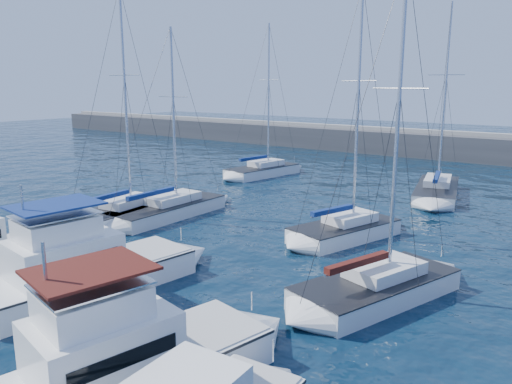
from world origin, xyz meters
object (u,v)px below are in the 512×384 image
Objects in this scene: motor_yacht_port_inner at (81,270)px; sailboat_mid_c at (345,230)px; sailboat_mid_d at (377,287)px; sailboat_back_a at (263,170)px; sailboat_mid_b at (168,210)px; sailboat_mid_a at (124,213)px; sailboat_back_b at (437,190)px; motor_yacht_stbd_inner at (124,362)px.

sailboat_mid_c reaches higher than motor_yacht_port_inner.
sailboat_back_a is at bearing 152.62° from sailboat_mid_d.
sailboat_back_a is at bearing 102.70° from sailboat_mid_b.
motor_yacht_port_inner is 0.67× the size of sailboat_mid_d.
sailboat_mid_b is 0.87× the size of sailboat_back_a.
sailboat_back_b reaches higher than sailboat_mid_a.
sailboat_mid_d is at bearing -14.33° from sailboat_mid_b.
sailboat_back_b is at bearing 52.82° from sailboat_mid_b.
sailboat_mid_c is at bearing -106.77° from sailboat_back_b.
sailboat_back_b is at bearing 103.30° from motor_yacht_stbd_inner.
sailboat_back_a is (-21.69, 21.21, 0.01)m from sailboat_mid_d.
motor_yacht_stbd_inner is 0.67× the size of sailboat_mid_b.
motor_yacht_port_inner is 15.51m from sailboat_mid_c.
sailboat_mid_d is (19.23, -1.59, -0.02)m from sailboat_mid_a.
motor_yacht_stbd_inner is at bearing -45.13° from sailboat_mid_a.
motor_yacht_stbd_inner is at bearing -101.79° from sailboat_back_b.
sailboat_mid_b is at bearing 48.41° from sailboat_mid_a.
motor_yacht_port_inner is at bearing -60.33° from sailboat_back_a.
motor_yacht_port_inner is 0.62× the size of sailboat_mid_a.
sailboat_mid_c is 1.04× the size of sailboat_mid_d.
sailboat_mid_c reaches higher than sailboat_mid_d.
sailboat_mid_b is at bearing -140.03° from sailboat_back_b.
sailboat_back_a is 0.96× the size of sailboat_back_b.
sailboat_mid_d reaches higher than motor_yacht_port_inner.
sailboat_mid_a is at bearing -74.10° from sailboat_back_a.
sailboat_back_a is at bearing 131.01° from motor_yacht_stbd_inner.
sailboat_mid_c reaches higher than sailboat_mid_b.
motor_yacht_stbd_inner is at bearing -51.39° from sailboat_back_a.
sailboat_back_a is (-18.58, 32.34, -0.60)m from motor_yacht_stbd_inner.
sailboat_mid_a is 19.29m from sailboat_mid_d.
sailboat_back_b is at bearing 84.70° from motor_yacht_port_inner.
sailboat_mid_a reaches higher than motor_yacht_port_inner.
sailboat_mid_b is (1.74, 2.51, -0.03)m from sailboat_mid_a.
sailboat_mid_a is 15.11m from sailboat_mid_c.
sailboat_mid_b is at bearing -176.23° from sailboat_mid_d.
motor_yacht_port_inner is 0.61× the size of sailboat_back_b.
sailboat_mid_a is at bearing -139.87° from sailboat_back_b.
sailboat_mid_d is 30.34m from sailboat_back_a.
sailboat_mid_b is at bearing 127.16° from motor_yacht_port_inner.
sailboat_mid_a is 1.18× the size of sailboat_mid_b.
sailboat_mid_d is at bearing -11.59° from sailboat_mid_a.
motor_yacht_port_inner is 0.65× the size of sailboat_mid_c.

